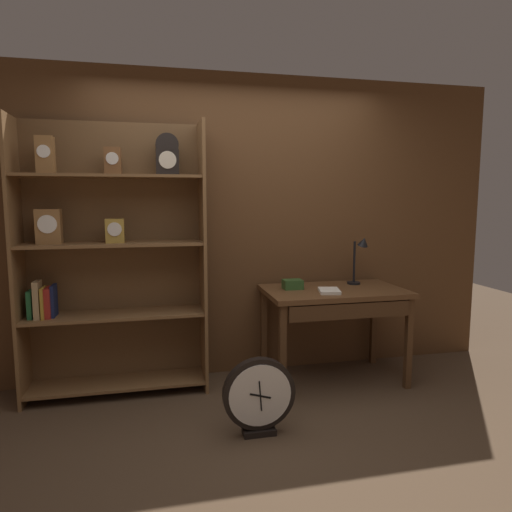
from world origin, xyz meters
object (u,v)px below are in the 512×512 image
(bookshelf, at_px, (111,257))
(desk_lamp, at_px, (360,256))
(open_repair_manual, at_px, (329,291))
(round_clock_large, at_px, (259,396))
(toolbox_small, at_px, (293,284))
(workbench, at_px, (335,301))

(bookshelf, distance_m, desk_lamp, 2.09)
(desk_lamp, height_order, open_repair_manual, desk_lamp)
(bookshelf, relative_size, desk_lamp, 4.99)
(desk_lamp, relative_size, round_clock_large, 0.82)
(bookshelf, relative_size, open_repair_manual, 9.74)
(toolbox_small, relative_size, open_repair_manual, 0.72)
(workbench, xyz_separation_m, desk_lamp, (0.29, 0.16, 0.35))
(workbench, distance_m, open_repair_manual, 0.17)
(workbench, height_order, desk_lamp, desk_lamp)
(workbench, distance_m, toolbox_small, 0.38)
(desk_lamp, bearing_deg, open_repair_manual, -145.85)
(toolbox_small, relative_size, round_clock_large, 0.31)
(desk_lamp, relative_size, toolbox_small, 2.69)
(workbench, bearing_deg, round_clock_large, -138.65)
(bookshelf, distance_m, workbench, 1.85)
(desk_lamp, xyz_separation_m, open_repair_manual, (-0.38, -0.26, -0.24))
(toolbox_small, distance_m, round_clock_large, 1.11)
(bookshelf, xyz_separation_m, desk_lamp, (2.09, -0.04, -0.05))
(bookshelf, distance_m, toolbox_small, 1.48)
(bookshelf, relative_size, round_clock_large, 4.11)
(toolbox_small, xyz_separation_m, open_repair_manual, (0.25, -0.20, -0.03))
(workbench, height_order, round_clock_large, workbench)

